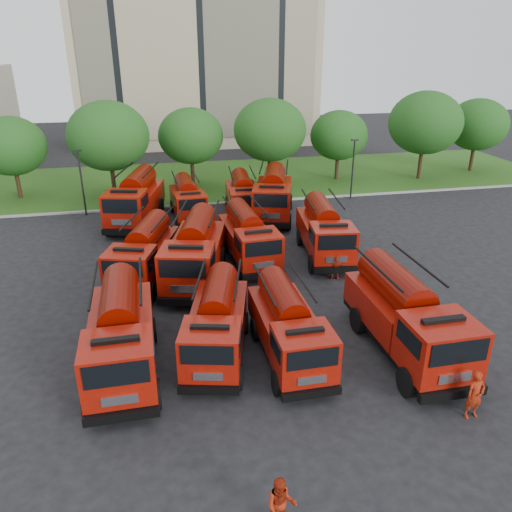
{
  "coord_description": "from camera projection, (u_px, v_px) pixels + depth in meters",
  "views": [
    {
      "loc": [
        -4.58,
        -21.98,
        12.45
      ],
      "look_at": [
        0.51,
        2.37,
        1.8
      ],
      "focal_mm": 35.0,
      "sensor_mm": 36.0,
      "label": 1
    }
  ],
  "objects": [
    {
      "name": "ground",
      "position": [
        256.0,
        307.0,
        25.54
      ],
      "size": [
        140.0,
        140.0,
        0.0
      ],
      "primitive_type": "plane",
      "color": "black",
      "rests_on": "ground"
    },
    {
      "name": "lawn",
      "position": [
        202.0,
        180.0,
        48.91
      ],
      "size": [
        70.0,
        16.0,
        0.12
      ],
      "primitive_type": "cube",
      "color": "#234C14",
      "rests_on": "ground"
    },
    {
      "name": "curb",
      "position": [
        212.0,
        204.0,
        41.62
      ],
      "size": [
        70.0,
        0.3,
        0.14
      ],
      "primitive_type": "cube",
      "color": "gray",
      "rests_on": "ground"
    },
    {
      "name": "apartment_building",
      "position": [
        195.0,
        42.0,
        64.13
      ],
      "size": [
        30.0,
        14.18,
        25.0
      ],
      "color": "tan",
      "rests_on": "ground"
    },
    {
      "name": "tree_1",
      "position": [
        11.0,
        146.0,
        41.43
      ],
      "size": [
        5.71,
        5.71,
        6.98
      ],
      "color": "#382314",
      "rests_on": "ground"
    },
    {
      "name": "tree_2",
      "position": [
        108.0,
        136.0,
        41.27
      ],
      "size": [
        6.72,
        6.72,
        8.22
      ],
      "color": "#382314",
      "rests_on": "ground"
    },
    {
      "name": "tree_3",
      "position": [
        191.0,
        136.0,
        45.1
      ],
      "size": [
        5.88,
        5.88,
        7.19
      ],
      "color": "#382314",
      "rests_on": "ground"
    },
    {
      "name": "tree_4",
      "position": [
        270.0,
        130.0,
        44.86
      ],
      "size": [
        6.55,
        6.55,
        8.01
      ],
      "color": "#382314",
      "rests_on": "ground"
    },
    {
      "name": "tree_5",
      "position": [
        339.0,
        135.0,
        47.42
      ],
      "size": [
        5.46,
        5.46,
        6.68
      ],
      "color": "#382314",
      "rests_on": "ground"
    },
    {
      "name": "tree_6",
      "position": [
        425.0,
        123.0,
        47.12
      ],
      "size": [
        6.89,
        6.89,
        8.42
      ],
      "color": "#382314",
      "rests_on": "ground"
    },
    {
      "name": "tree_7",
      "position": [
        478.0,
        125.0,
        50.5
      ],
      "size": [
        6.05,
        6.05,
        7.39
      ],
      "color": "#382314",
      "rests_on": "ground"
    },
    {
      "name": "lamp_post_0",
      "position": [
        81.0,
        179.0,
        37.99
      ],
      "size": [
        0.6,
        0.25,
        5.11
      ],
      "color": "black",
      "rests_on": "ground"
    },
    {
      "name": "lamp_post_1",
      "position": [
        353.0,
        166.0,
        42.13
      ],
      "size": [
        0.6,
        0.25,
        5.11
      ],
      "color": "black",
      "rests_on": "ground"
    },
    {
      "name": "fire_truck_0",
      "position": [
        121.0,
        333.0,
        20.04
      ],
      "size": [
        2.82,
        7.47,
        3.38
      ],
      "rotation": [
        0.0,
        0.0,
        0.01
      ],
      "color": "black",
      "rests_on": "ground"
    },
    {
      "name": "fire_truck_1",
      "position": [
        217.0,
        322.0,
        21.2
      ],
      "size": [
        3.78,
        6.98,
        3.02
      ],
      "rotation": [
        0.0,
        0.0,
        -0.24
      ],
      "color": "black",
      "rests_on": "ground"
    },
    {
      "name": "fire_truck_2",
      "position": [
        288.0,
        326.0,
        20.93
      ],
      "size": [
        2.46,
        6.59,
        2.99
      ],
      "rotation": [
        0.0,
        0.0,
        0.01
      ],
      "color": "black",
      "rests_on": "ground"
    },
    {
      "name": "fire_truck_3",
      "position": [
        406.0,
        316.0,
        21.21
      ],
      "size": [
        2.91,
        7.74,
        3.51
      ],
      "rotation": [
        0.0,
        0.0,
        0.01
      ],
      "color": "black",
      "rests_on": "ground"
    },
    {
      "name": "fire_truck_4",
      "position": [
        144.0,
        253.0,
        27.97
      ],
      "size": [
        4.36,
        7.39,
        3.19
      ],
      "rotation": [
        0.0,
        0.0,
        -0.3
      ],
      "color": "black",
      "rests_on": "ground"
    },
    {
      "name": "fire_truck_5",
      "position": [
        195.0,
        251.0,
        27.77
      ],
      "size": [
        4.48,
        8.18,
        3.54
      ],
      "rotation": [
        0.0,
        0.0,
        -0.25
      ],
      "color": "black",
      "rests_on": "ground"
    },
    {
      "name": "fire_truck_6",
      "position": [
        248.0,
        237.0,
        30.32
      ],
      "size": [
        2.89,
        7.14,
        3.19
      ],
      "rotation": [
        0.0,
        0.0,
        0.06
      ],
      "color": "black",
      "rests_on": "ground"
    },
    {
      "name": "fire_truck_7",
      "position": [
        324.0,
        230.0,
        31.13
      ],
      "size": [
        3.43,
        7.54,
        3.31
      ],
      "rotation": [
        0.0,
        0.0,
        -0.13
      ],
      "color": "black",
      "rests_on": "ground"
    },
    {
      "name": "fire_truck_8",
      "position": [
        136.0,
        199.0,
        36.87
      ],
      "size": [
        4.55,
        8.42,
        3.64
      ],
      "rotation": [
        0.0,
        0.0,
        -0.24
      ],
      "color": "black",
      "rests_on": "ground"
    },
    {
      "name": "fire_truck_9",
      "position": [
        188.0,
        199.0,
        37.97
      ],
      "size": [
        2.59,
        6.54,
        2.94
      ],
      "rotation": [
        0.0,
        0.0,
        0.04
      ],
      "color": "black",
      "rests_on": "ground"
    },
    {
      "name": "fire_truck_10",
      "position": [
        243.0,
        196.0,
        38.57
      ],
      "size": [
        2.95,
        6.97,
        3.09
      ],
      "rotation": [
        0.0,
        0.0,
        -0.09
      ],
      "color": "black",
      "rests_on": "ground"
    },
    {
      "name": "fire_truck_11",
      "position": [
        273.0,
        194.0,
        38.11
      ],
      "size": [
        4.78,
        8.27,
        3.57
      ],
      "rotation": [
        0.0,
        0.0,
        -0.29
      ],
      "color": "black",
      "rests_on": "ground"
    },
    {
      "name": "firefighter_0",
      "position": [
        470.0,
        416.0,
        18.06
      ],
      "size": [
        0.74,
        0.57,
        1.91
      ],
      "primitive_type": "imported",
      "rotation": [
        0.0,
        0.0,
        0.08
      ],
      "color": "maroon",
      "rests_on": "ground"
    },
    {
      "name": "firefighter_2",
      "position": [
        435.0,
        352.0,
        21.82
      ],
      "size": [
        0.76,
        1.03,
        1.56
      ],
      "primitive_type": "imported",
      "rotation": [
        0.0,
        0.0,
        1.28
      ],
      "color": "maroon",
      "rests_on": "ground"
    },
    {
      "name": "firefighter_3",
      "position": [
        390.0,
        327.0,
        23.69
      ],
      "size": [
        1.21,
        0.72,
        1.78
      ],
      "primitive_type": "imported",
      "rotation": [
        0.0,
        0.0,
        3.26
      ],
      "color": "maroon",
      "rests_on": "ground"
    },
    {
      "name": "firefighter_4",
      "position": [
        163.0,
        294.0,
        26.84
      ],
      "size": [
        0.96,
        1.0,
        1.72
      ],
      "primitive_type": "imported",
      "rotation": [
        0.0,
        0.0,
        2.25
      ],
      "color": "black",
      "rests_on": "ground"
    },
    {
      "name": "firefighter_5",
      "position": [
        334.0,
        278.0,
        28.61
      ],
      "size": [
        1.49,
        0.92,
        1.49
      ],
      "primitive_type": "imported",
      "rotation": [
        0.0,
        0.0,
        2.9
      ],
      "color": "maroon",
      "rests_on": "ground"
    }
  ]
}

